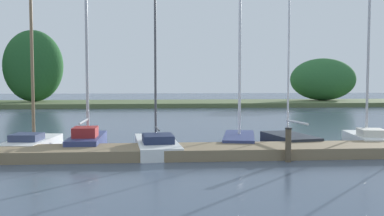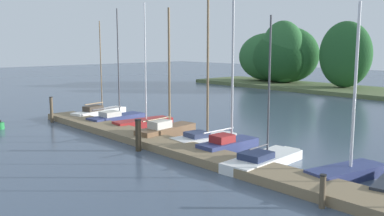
{
  "view_description": "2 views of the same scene",
  "coord_description": "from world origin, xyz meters",
  "views": [
    {
      "loc": [
        0.9,
        -0.07,
        2.52
      ],
      "look_at": [
        2.23,
        16.33,
        1.45
      ],
      "focal_mm": 41.18,
      "sensor_mm": 36.0,
      "label": 1
    },
    {
      "loc": [
        11.35,
        1.92,
        4.91
      ],
      "look_at": [
        -4.89,
        16.49,
        1.58
      ],
      "focal_mm": 39.68,
      "sensor_mm": 36.0,
      "label": 2
    }
  ],
  "objects": [
    {
      "name": "sailboat_2",
      "position": [
        -8.91,
        16.34,
        0.3
      ],
      "size": [
        1.35,
        3.8,
        7.22
      ],
      "rotation": [
        0.0,
        0.0,
        1.48
      ],
      "color": "maroon",
      "rests_on": "ground"
    },
    {
      "name": "sailboat_7",
      "position": [
        4.01,
        16.24,
        0.34
      ],
      "size": [
        1.72,
        3.51,
        6.36
      ],
      "rotation": [
        0.0,
        0.0,
        1.37
      ],
      "color": "navy",
      "rests_on": "ground"
    },
    {
      "name": "sailboat_3",
      "position": [
        -5.83,
        15.59,
        0.45
      ],
      "size": [
        1.46,
        3.96,
        6.72
      ],
      "rotation": [
        0.0,
        0.0,
        1.7
      ],
      "color": "brown",
      "rests_on": "ground"
    },
    {
      "name": "channel_buoy_0",
      "position": [
        -14.0,
        9.73,
        0.21
      ],
      "size": [
        0.46,
        0.46,
        0.55
      ],
      "color": "#23843D",
      "rests_on": "ground"
    },
    {
      "name": "sailboat_4",
      "position": [
        -3.6,
        16.21,
        0.4
      ],
      "size": [
        1.59,
        3.62,
        7.8
      ],
      "rotation": [
        0.0,
        0.0,
        1.47
      ],
      "color": "white",
      "rests_on": "ground"
    },
    {
      "name": "sailboat_5",
      "position": [
        -1.57,
        15.8,
        0.44
      ],
      "size": [
        1.07,
        3.33,
        7.62
      ],
      "rotation": [
        0.0,
        0.0,
        1.57
      ],
      "color": "navy",
      "rests_on": "ground"
    },
    {
      "name": "sailboat_0",
      "position": [
        -13.8,
        16.15,
        0.34
      ],
      "size": [
        1.85,
        4.4,
        6.38
      ],
      "rotation": [
        0.0,
        0.0,
        1.8
      ],
      "color": "white",
      "rests_on": "ground"
    },
    {
      "name": "mooring_piling_2",
      "position": [
        4.9,
        12.96,
        0.53
      ],
      "size": [
        0.21,
        0.21,
        1.05
      ],
      "color": "brown",
      "rests_on": "ground"
    },
    {
      "name": "sailboat_1",
      "position": [
        -11.26,
        15.91,
        0.34
      ],
      "size": [
        1.53,
        3.99,
        7.02
      ],
      "rotation": [
        0.0,
        0.0,
        1.66
      ],
      "color": "navy",
      "rests_on": "ground"
    },
    {
      "name": "mooring_piling_1",
      "position": [
        -4.49,
        12.81,
        0.74
      ],
      "size": [
        0.31,
        0.31,
        1.48
      ],
      "color": "#3D3323",
      "rests_on": "ground"
    },
    {
      "name": "sailboat_6",
      "position": [
        0.89,
        15.27,
        0.28
      ],
      "size": [
        1.69,
        4.41,
        6.01
      ],
      "rotation": [
        0.0,
        0.0,
        1.66
      ],
      "color": "white",
      "rests_on": "ground"
    },
    {
      "name": "mooring_piling_0",
      "position": [
        -14.1,
        12.89,
        0.81
      ],
      "size": [
        0.22,
        0.22,
        1.61
      ],
      "color": "brown",
      "rests_on": "ground"
    },
    {
      "name": "far_shore",
      "position": [
        -12.2,
        43.0,
        2.97
      ],
      "size": [
        56.91,
        8.0,
        7.5
      ],
      "color": "#56663D",
      "rests_on": "ground"
    },
    {
      "name": "dock_pier",
      "position": [
        0.0,
        14.05,
        0.17
      ],
      "size": [
        30.65,
        1.8,
        0.35
      ],
      "color": "#847051",
      "rests_on": "ground"
    }
  ]
}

